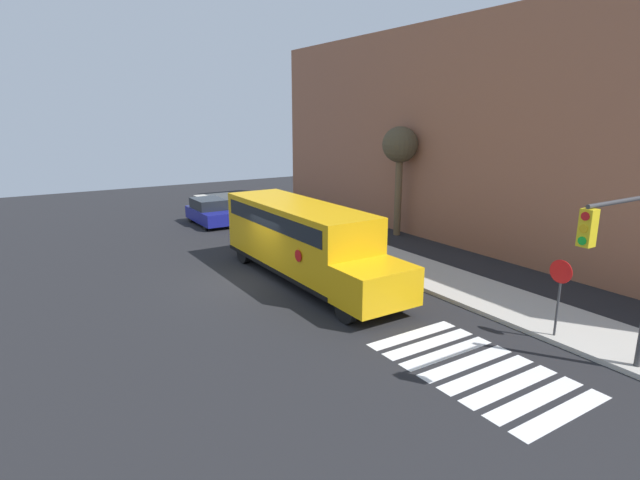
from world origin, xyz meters
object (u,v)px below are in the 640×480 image
object	(u,v)px
tree_near_sidewalk	(400,149)
traffic_light	(632,256)
stop_sign	(559,288)
school_bus	(302,237)
parked_car	(210,212)

from	to	relation	value
tree_near_sidewalk	traffic_light	bearing A→B (deg)	-21.85
stop_sign	traffic_light	bearing A→B (deg)	-24.78
stop_sign	tree_near_sidewalk	bearing A→B (deg)	158.69
stop_sign	school_bus	bearing A→B (deg)	-159.27
school_bus	traffic_light	world-z (taller)	traffic_light
stop_sign	traffic_light	world-z (taller)	traffic_light
school_bus	parked_car	distance (m)	12.12
school_bus	tree_near_sidewalk	xyz separation A→B (m)	(-3.84, 8.38, 3.00)
traffic_light	tree_near_sidewalk	distance (m)	16.31
parked_car	stop_sign	xyz separation A→B (m)	(21.02, 2.84, 0.88)
traffic_light	tree_near_sidewalk	size ratio (longest dim) A/B	0.83
stop_sign	tree_near_sidewalk	distance (m)	14.08
school_bus	parked_car	size ratio (longest dim) A/B	2.54
traffic_light	parked_car	bearing A→B (deg)	-175.63
tree_near_sidewalk	parked_car	bearing A→B (deg)	-136.44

